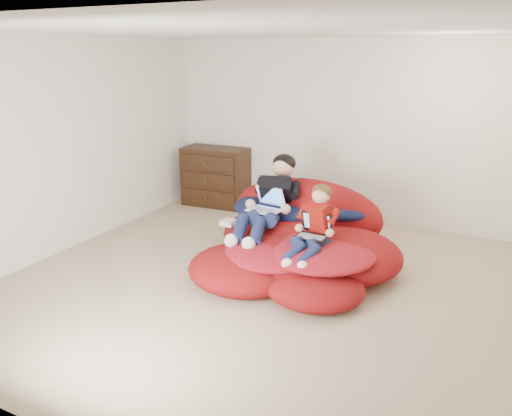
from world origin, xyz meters
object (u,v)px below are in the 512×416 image
Objects in this scene: beanbag_pile at (298,240)px; laptop_black at (314,230)px; dresser at (216,177)px; younger_boy at (314,223)px; older_boy at (271,196)px; laptop_white at (267,204)px.

laptop_black is at bearing -49.42° from beanbag_pile.
laptop_black is (2.32, -1.89, 0.10)m from dresser.
younger_boy reaches higher than beanbag_pile.
dresser is 0.45× the size of beanbag_pile.
younger_boy is (0.31, -0.36, 0.36)m from beanbag_pile.
older_boy is 0.84m from younger_boy.
dresser is 2.24m from laptop_white.
beanbag_pile is at bearing 130.58° from laptop_black.
dresser reaches higher than beanbag_pile.
laptop_black is (0.70, -0.46, -0.15)m from older_boy.
dresser is 1.19× the size of younger_boy.
older_boy is at bearing 147.17° from younger_boy.
beanbag_pile is 0.56m from laptop_black.
dresser reaches higher than laptop_white.
dresser is at bearing 142.83° from beanbag_pile.
laptop_white is (-0.70, 0.34, 0.02)m from younger_boy.
younger_boy is at bearing -48.91° from beanbag_pile.
laptop_black is at bearing -39.12° from dresser.
beanbag_pile is 2.67× the size of younger_boy.
older_boy is at bearing -41.43° from dresser.
laptop_white is at bearing 154.02° from younger_boy.
younger_boy is at bearing 90.00° from laptop_black.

